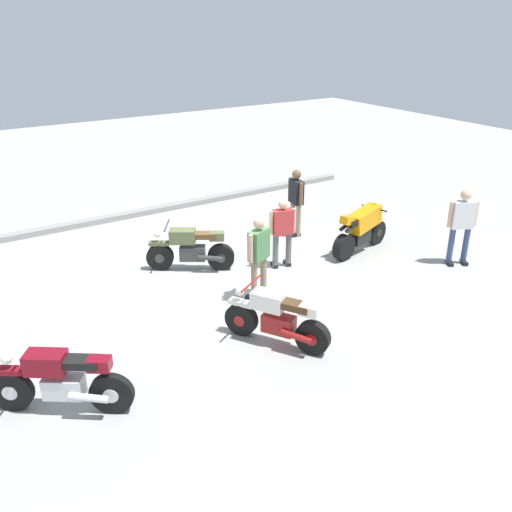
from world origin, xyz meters
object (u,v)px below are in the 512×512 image
at_px(motorcycle_cream_vintage, 277,319).
at_px(person_in_black_shirt, 296,198).
at_px(motorcycle_olive_vintage, 191,249).
at_px(motorcycle_maroon_cruiser, 60,381).
at_px(motorcycle_orange_sportbike, 362,228).
at_px(person_in_green_shirt, 259,253).
at_px(person_in_red_shirt, 282,229).
at_px(person_in_white_shirt, 462,222).

xyz_separation_m(motorcycle_cream_vintage, person_in_black_shirt, (3.35, 4.02, 0.49)).
relative_size(motorcycle_olive_vintage, motorcycle_maroon_cruiser, 0.97).
height_order(motorcycle_orange_sportbike, motorcycle_maroon_cruiser, motorcycle_orange_sportbike).
distance_m(motorcycle_maroon_cruiser, person_in_black_shirt, 7.93).
xyz_separation_m(motorcycle_orange_sportbike, motorcycle_maroon_cruiser, (-7.60, -2.08, -0.07)).
height_order(motorcycle_olive_vintage, motorcycle_orange_sportbike, motorcycle_orange_sportbike).
xyz_separation_m(motorcycle_maroon_cruiser, person_in_black_shirt, (6.93, 3.83, 0.46)).
distance_m(person_in_green_shirt, person_in_red_shirt, 1.57).
relative_size(motorcycle_cream_vintage, motorcycle_maroon_cruiser, 0.99).
bearing_deg(person_in_red_shirt, motorcycle_orange_sportbike, -84.41).
height_order(person_in_white_shirt, person_in_black_shirt, person_in_white_shirt).
bearing_deg(person_in_white_shirt, motorcycle_cream_vintage, -57.02).
distance_m(motorcycle_orange_sportbike, person_in_green_shirt, 3.45).
bearing_deg(motorcycle_orange_sportbike, person_in_green_shirt, 178.69).
bearing_deg(person_in_red_shirt, motorcycle_olive_vintage, 74.57).
distance_m(motorcycle_olive_vintage, motorcycle_maroon_cruiser, 4.98).
height_order(motorcycle_cream_vintage, person_in_red_shirt, person_in_red_shirt).
bearing_deg(person_in_white_shirt, motorcycle_maroon_cruiser, -60.50).
distance_m(motorcycle_orange_sportbike, motorcycle_maroon_cruiser, 7.88).
bearing_deg(motorcycle_cream_vintage, person_in_black_shirt, -70.49).
bearing_deg(person_in_red_shirt, motorcycle_cream_vintage, 156.36).
height_order(motorcycle_olive_vintage, person_in_red_shirt, person_in_red_shirt).
relative_size(motorcycle_orange_sportbike, person_in_white_shirt, 1.11).
bearing_deg(person_in_white_shirt, motorcycle_orange_sportbike, -114.82).
bearing_deg(motorcycle_orange_sportbike, person_in_black_shirt, 98.00).
bearing_deg(motorcycle_orange_sportbike, person_in_white_shirt, -64.85).
bearing_deg(motorcycle_cream_vintage, motorcycle_orange_sportbike, -91.23).
height_order(motorcycle_cream_vintage, person_in_white_shirt, person_in_white_shirt).
bearing_deg(person_in_black_shirt, person_in_white_shirt, 130.98).
distance_m(motorcycle_maroon_cruiser, person_in_white_shirt, 8.96).
bearing_deg(person_in_green_shirt, motorcycle_olive_vintage, -8.33).
xyz_separation_m(person_in_white_shirt, person_in_red_shirt, (-3.46, 2.00, -0.11)).
bearing_deg(motorcycle_maroon_cruiser, person_in_black_shirt, -115.97).
relative_size(motorcycle_orange_sportbike, motorcycle_cream_vintage, 1.11).
relative_size(motorcycle_cream_vintage, person_in_green_shirt, 1.02).
height_order(person_in_black_shirt, person_in_red_shirt, person_in_black_shirt).
height_order(motorcycle_olive_vintage, motorcycle_cream_vintage, same).
relative_size(motorcycle_cream_vintage, person_in_black_shirt, 1.03).
bearing_deg(motorcycle_olive_vintage, person_in_white_shirt, -177.21).
bearing_deg(motorcycle_orange_sportbike, motorcycle_maroon_cruiser, -177.50).
height_order(person_in_green_shirt, person_in_red_shirt, person_in_green_shirt).
bearing_deg(person_in_green_shirt, person_in_white_shirt, -126.42).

